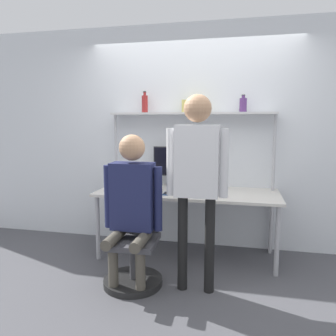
{
  "coord_description": "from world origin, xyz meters",
  "views": [
    {
      "loc": [
        0.57,
        -3.2,
        1.54
      ],
      "look_at": [
        -0.09,
        -0.2,
        1.11
      ],
      "focal_mm": 35.0,
      "sensor_mm": 36.0,
      "label": 1
    }
  ],
  "objects_px": {
    "monitor": "(179,164)",
    "laptop": "(146,187)",
    "bottle_red": "(145,104)",
    "bottle_purple": "(243,105)",
    "person_standing": "(197,167)",
    "office_chair": "(134,255)",
    "cell_phone": "(167,194)",
    "person_seated": "(132,198)",
    "storage_box": "(193,106)"
  },
  "relations": [
    {
      "from": "person_standing",
      "to": "storage_box",
      "type": "height_order",
      "value": "storage_box"
    },
    {
      "from": "person_seated",
      "to": "person_standing",
      "type": "relative_size",
      "value": 0.8
    },
    {
      "from": "person_seated",
      "to": "storage_box",
      "type": "distance_m",
      "value": 1.44
    },
    {
      "from": "laptop",
      "to": "bottle_purple",
      "type": "relative_size",
      "value": 1.57
    },
    {
      "from": "monitor",
      "to": "cell_phone",
      "type": "distance_m",
      "value": 0.5
    },
    {
      "from": "laptop",
      "to": "person_standing",
      "type": "xyz_separation_m",
      "value": [
        0.65,
        -0.63,
        0.33
      ]
    },
    {
      "from": "cell_phone",
      "to": "person_seated",
      "type": "bearing_deg",
      "value": -107.01
    },
    {
      "from": "office_chair",
      "to": "storage_box",
      "type": "xyz_separation_m",
      "value": [
        0.41,
        1.02,
        1.45
      ]
    },
    {
      "from": "cell_phone",
      "to": "storage_box",
      "type": "distance_m",
      "value": 1.08
    },
    {
      "from": "storage_box",
      "to": "person_standing",
      "type": "bearing_deg",
      "value": -79.63
    },
    {
      "from": "laptop",
      "to": "storage_box",
      "type": "height_order",
      "value": "storage_box"
    },
    {
      "from": "office_chair",
      "to": "bottle_purple",
      "type": "xyz_separation_m",
      "value": [
        0.98,
        1.02,
        1.46
      ]
    },
    {
      "from": "person_seated",
      "to": "storage_box",
      "type": "relative_size",
      "value": 6.06
    },
    {
      "from": "bottle_red",
      "to": "bottle_purple",
      "type": "xyz_separation_m",
      "value": [
        1.16,
        -0.0,
        -0.03
      ]
    },
    {
      "from": "laptop",
      "to": "cell_phone",
      "type": "bearing_deg",
      "value": -7.69
    },
    {
      "from": "monitor",
      "to": "person_standing",
      "type": "bearing_deg",
      "value": -71.17
    },
    {
      "from": "storage_box",
      "to": "bottle_red",
      "type": "bearing_deg",
      "value": 180.0
    },
    {
      "from": "laptop",
      "to": "person_seated",
      "type": "relative_size",
      "value": 0.21
    },
    {
      "from": "person_seated",
      "to": "bottle_purple",
      "type": "xyz_separation_m",
      "value": [
        0.98,
        1.06,
        0.89
      ]
    },
    {
      "from": "person_seated",
      "to": "person_standing",
      "type": "distance_m",
      "value": 0.67
    },
    {
      "from": "person_seated",
      "to": "bottle_red",
      "type": "xyz_separation_m",
      "value": [
        -0.18,
        1.06,
        0.91
      ]
    },
    {
      "from": "laptop",
      "to": "bottle_purple",
      "type": "distance_m",
      "value": 1.44
    },
    {
      "from": "laptop",
      "to": "cell_phone",
      "type": "height_order",
      "value": "laptop"
    },
    {
      "from": "person_standing",
      "to": "bottle_red",
      "type": "relative_size",
      "value": 7.03
    },
    {
      "from": "bottle_red",
      "to": "storage_box",
      "type": "relative_size",
      "value": 1.07
    },
    {
      "from": "office_chair",
      "to": "person_seated",
      "type": "xyz_separation_m",
      "value": [
        0.0,
        -0.04,
        0.57
      ]
    },
    {
      "from": "cell_phone",
      "to": "bottle_purple",
      "type": "distance_m",
      "value": 1.33
    },
    {
      "from": "cell_phone",
      "to": "person_seated",
      "type": "xyz_separation_m",
      "value": [
        -0.19,
        -0.62,
        0.08
      ]
    },
    {
      "from": "bottle_purple",
      "to": "office_chair",
      "type": "bearing_deg",
      "value": -133.92
    },
    {
      "from": "office_chair",
      "to": "person_standing",
      "type": "bearing_deg",
      "value": -1.33
    },
    {
      "from": "laptop",
      "to": "person_seated",
      "type": "xyz_separation_m",
      "value": [
        0.06,
        -0.65,
        0.03
      ]
    },
    {
      "from": "laptop",
      "to": "bottle_red",
      "type": "height_order",
      "value": "bottle_red"
    },
    {
      "from": "monitor",
      "to": "laptop",
      "type": "height_order",
      "value": "monitor"
    },
    {
      "from": "bottle_red",
      "to": "person_standing",
      "type": "bearing_deg",
      "value": -53.13
    },
    {
      "from": "laptop",
      "to": "bottle_red",
      "type": "bearing_deg",
      "value": 106.56
    },
    {
      "from": "laptop",
      "to": "person_standing",
      "type": "bearing_deg",
      "value": -43.74
    },
    {
      "from": "cell_phone",
      "to": "storage_box",
      "type": "relative_size",
      "value": 0.64
    },
    {
      "from": "laptop",
      "to": "bottle_purple",
      "type": "bearing_deg",
      "value": 21.45
    },
    {
      "from": "monitor",
      "to": "person_standing",
      "type": "relative_size",
      "value": 0.36
    },
    {
      "from": "office_chair",
      "to": "monitor",
      "type": "bearing_deg",
      "value": 75.65
    },
    {
      "from": "person_standing",
      "to": "office_chair",
      "type": "bearing_deg",
      "value": 178.67
    },
    {
      "from": "person_seated",
      "to": "storage_box",
      "type": "xyz_separation_m",
      "value": [
        0.41,
        1.06,
        0.88
      ]
    },
    {
      "from": "office_chair",
      "to": "laptop",
      "type": "bearing_deg",
      "value": 95.2
    },
    {
      "from": "monitor",
      "to": "laptop",
      "type": "distance_m",
      "value": 0.54
    },
    {
      "from": "cell_phone",
      "to": "bottle_red",
      "type": "relative_size",
      "value": 0.59
    },
    {
      "from": "office_chair",
      "to": "person_seated",
      "type": "bearing_deg",
      "value": -87.32
    },
    {
      "from": "bottle_red",
      "to": "monitor",
      "type": "bearing_deg",
      "value": -3.32
    },
    {
      "from": "person_standing",
      "to": "storage_box",
      "type": "xyz_separation_m",
      "value": [
        -0.19,
        1.03,
        0.58
      ]
    },
    {
      "from": "laptop",
      "to": "bottle_purple",
      "type": "xyz_separation_m",
      "value": [
        1.04,
        0.41,
        0.91
      ]
    },
    {
      "from": "person_seated",
      "to": "bottle_purple",
      "type": "bearing_deg",
      "value": 47.33
    }
  ]
}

